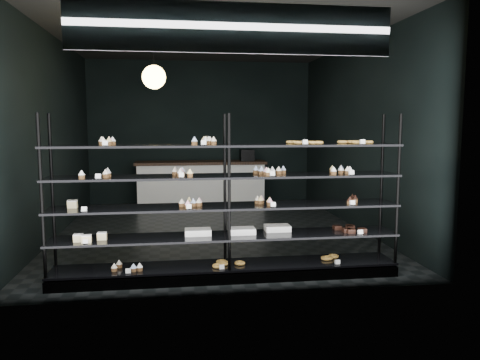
{
  "coord_description": "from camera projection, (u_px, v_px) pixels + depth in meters",
  "views": [
    {
      "loc": [
        -0.61,
        -7.72,
        1.79
      ],
      "look_at": [
        0.21,
        -1.9,
        1.09
      ],
      "focal_mm": 35.0,
      "sensor_mm": 36.0,
      "label": 1
    }
  ],
  "objects": [
    {
      "name": "room",
      "position": [
        211.0,
        136.0,
        7.7
      ],
      "size": [
        5.01,
        6.01,
        3.2
      ],
      "color": "black",
      "rests_on": "ground"
    },
    {
      "name": "display_shelf",
      "position": [
        225.0,
        225.0,
        5.4
      ],
      "size": [
        4.0,
        0.5,
        1.91
      ],
      "color": "black",
      "rests_on": "room"
    },
    {
      "name": "signage",
      "position": [
        233.0,
        28.0,
        4.69
      ],
      "size": [
        3.3,
        0.05,
        0.5
      ],
      "color": "#0D1E43",
      "rests_on": "room"
    },
    {
      "name": "pendant_lamp",
      "position": [
        154.0,
        77.0,
        6.59
      ],
      "size": [
        0.33,
        0.33,
        0.9
      ],
      "color": "black",
      "rests_on": "room"
    },
    {
      "name": "service_counter",
      "position": [
        202.0,
        183.0,
        10.29
      ],
      "size": [
        2.84,
        0.65,
        1.23
      ],
      "color": "silver",
      "rests_on": "room"
    }
  ]
}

